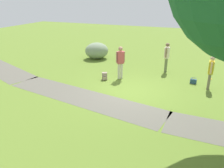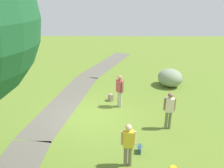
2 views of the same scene
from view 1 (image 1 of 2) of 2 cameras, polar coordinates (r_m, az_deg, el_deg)
The scene contains 10 objects.
ground_plane at distance 11.17m, azimuth 5.10°, elevation -1.78°, with size 48.00×48.00×0.00m, color olive.
footpath_segment_mid at distance 10.58m, azimuth -7.52°, elevation -3.25°, with size 8.17×3.03×0.01m.
lawn_boulder at distance 16.81m, azimuth -3.84°, elevation 8.32°, with size 2.24×2.20×1.17m.
woman_with_handbag at distance 12.03m, azimuth 23.44°, elevation 3.12°, with size 0.24×0.52×1.67m.
man_near_boulder at distance 14.02m, azimuth 13.51°, elevation 7.00°, with size 0.27×0.52×1.77m.
passerby_on_path at distance 12.50m, azimuth 2.10°, elevation 5.98°, with size 0.43×0.42×1.81m.
handbag_on_grass at distance 12.76m, azimuth 19.66°, elevation 0.69°, with size 0.33×0.31×0.31m.
backpack_by_boulder at distance 18.14m, azimuth -5.03°, elevation 7.99°, with size 0.29×0.27×0.40m.
spare_backpack_on_lawn at distance 12.58m, azimuth -1.86°, elevation 1.95°, with size 0.34×0.34×0.40m.
frisbee_on_grass at distance 13.87m, azimuth 23.28°, elevation 1.23°, with size 0.23×0.23×0.02m.
Camera 1 is at (-2.93, 9.85, 4.39)m, focal length 36.58 mm.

